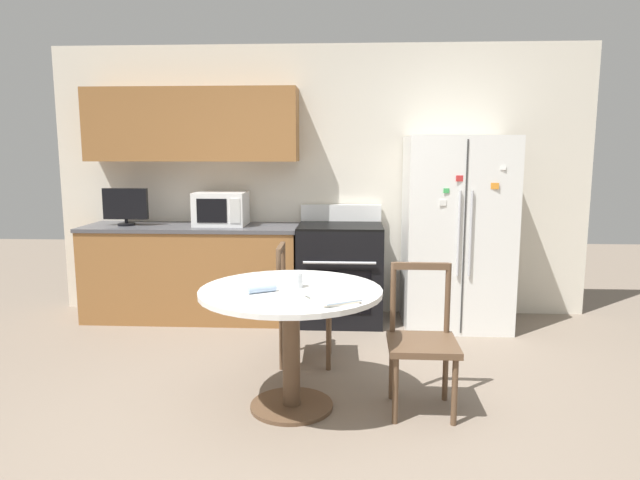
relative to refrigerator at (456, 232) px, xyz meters
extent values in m
plane|color=gray|center=(-1.27, -2.21, -0.86)|extent=(14.00, 14.00, 0.00)
cube|color=silver|center=(-1.27, 0.44, 0.44)|extent=(5.20, 0.10, 2.60)
cube|color=#936033|center=(-2.47, 0.22, 0.98)|extent=(2.00, 0.34, 0.68)
cube|color=#936033|center=(-2.47, 0.08, -0.43)|extent=(2.00, 0.62, 0.86)
cube|color=#4C4C51|center=(-2.47, 0.08, 0.02)|extent=(2.03, 0.64, 0.03)
cube|color=white|center=(0.00, 0.00, 0.00)|extent=(0.93, 0.73, 1.73)
cube|color=#333333|center=(0.00, -0.37, 0.00)|extent=(0.01, 0.01, 1.66)
cylinder|color=silver|center=(-0.05, -0.38, 0.04)|extent=(0.02, 0.02, 0.73)
cylinder|color=silver|center=(0.05, -0.38, 0.04)|extent=(0.02, 0.02, 0.73)
cube|color=red|center=(-0.06, -0.37, 0.51)|extent=(0.06, 0.02, 0.05)
cube|color=white|center=(0.29, -0.37, 0.59)|extent=(0.04, 0.01, 0.03)
cube|color=#3FB259|center=(-0.16, -0.37, 0.40)|extent=(0.05, 0.01, 0.04)
cube|color=orange|center=(0.23, -0.37, 0.44)|extent=(0.07, 0.02, 0.05)
cube|color=white|center=(-0.19, -0.37, 0.30)|extent=(0.06, 0.01, 0.05)
cube|color=black|center=(-1.06, 0.05, -0.41)|extent=(0.78, 0.64, 0.90)
cube|color=black|center=(-1.06, -0.28, -0.50)|extent=(0.56, 0.01, 0.40)
cylinder|color=silver|center=(-1.06, -0.30, -0.23)|extent=(0.64, 0.02, 0.02)
cube|color=black|center=(-1.06, 0.05, 0.05)|extent=(0.78, 0.64, 0.02)
cube|color=white|center=(-1.06, 0.34, 0.14)|extent=(0.78, 0.06, 0.16)
cube|color=white|center=(-2.19, 0.12, 0.19)|extent=(0.48, 0.38, 0.31)
cube|color=black|center=(-2.23, -0.07, 0.19)|extent=(0.28, 0.01, 0.22)
cube|color=silver|center=(-2.02, -0.07, 0.19)|extent=(0.10, 0.01, 0.23)
cylinder|color=black|center=(-3.08, 0.05, 0.05)|extent=(0.16, 0.16, 0.02)
cylinder|color=black|center=(-3.08, 0.05, 0.08)|extent=(0.03, 0.03, 0.04)
cube|color=black|center=(-3.08, 0.05, 0.24)|extent=(0.42, 0.05, 0.29)
cylinder|color=white|center=(-1.32, -1.83, -0.11)|extent=(1.12, 1.12, 0.03)
cylinder|color=brown|center=(-1.32, -1.83, -0.48)|extent=(0.11, 0.11, 0.71)
cylinder|color=brown|center=(-1.32, -1.83, -0.85)|extent=(0.52, 0.52, 0.03)
cube|color=brown|center=(-1.29, -1.02, -0.43)|extent=(0.43, 0.43, 0.04)
cylinder|color=brown|center=(-1.12, -0.84, -0.66)|extent=(0.04, 0.04, 0.41)
cylinder|color=brown|center=(-1.12, -1.19, -0.66)|extent=(0.04, 0.04, 0.41)
cylinder|color=brown|center=(-1.47, -0.85, -0.66)|extent=(0.04, 0.04, 0.41)
cylinder|color=brown|center=(-1.46, -1.20, -0.66)|extent=(0.04, 0.04, 0.41)
cylinder|color=brown|center=(-1.48, -0.85, -0.19)|extent=(0.04, 0.04, 0.45)
cylinder|color=brown|center=(-1.48, -1.20, -0.19)|extent=(0.04, 0.04, 0.45)
cube|color=brown|center=(-1.48, -1.02, 0.02)|extent=(0.04, 0.35, 0.04)
cube|color=brown|center=(-0.52, -1.83, -0.43)|extent=(0.42, 0.42, 0.04)
cylinder|color=brown|center=(-0.35, -2.00, -0.66)|extent=(0.04, 0.04, 0.41)
cylinder|color=brown|center=(-0.69, -2.00, -0.66)|extent=(0.04, 0.04, 0.41)
cylinder|color=brown|center=(-0.34, -1.66, -0.66)|extent=(0.04, 0.04, 0.41)
cylinder|color=brown|center=(-0.69, -1.66, -0.66)|extent=(0.04, 0.04, 0.41)
cylinder|color=brown|center=(-0.34, -1.64, -0.19)|extent=(0.04, 0.04, 0.45)
cylinder|color=brown|center=(-0.69, -1.64, -0.19)|extent=(0.04, 0.04, 0.45)
cube|color=brown|center=(-0.51, -1.64, 0.02)|extent=(0.34, 0.04, 0.04)
cylinder|color=silver|center=(-1.29, -1.79, -0.05)|extent=(0.08, 0.08, 0.09)
cylinder|color=#4C8C59|center=(-1.29, -1.79, -0.07)|extent=(0.07, 0.07, 0.05)
cylinder|color=#A3BCDB|center=(-1.49, -1.92, -0.07)|extent=(0.18, 0.13, 0.05)
cube|color=white|center=(-1.07, -2.07, -0.09)|extent=(0.31, 0.36, 0.01)
cube|color=beige|center=(-1.07, -2.07, -0.09)|extent=(0.33, 0.37, 0.01)
cube|color=silver|center=(-1.07, -2.07, -0.08)|extent=(0.34, 0.37, 0.01)
camera|label=1|loc=(-0.96, -5.19, 0.73)|focal=32.00mm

